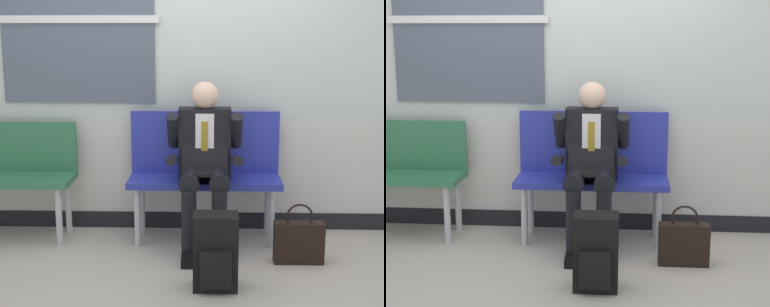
{
  "view_description": "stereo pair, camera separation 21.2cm",
  "coord_description": "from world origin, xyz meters",
  "views": [
    {
      "loc": [
        0.22,
        -4.08,
        1.62
      ],
      "look_at": [
        0.09,
        0.05,
        0.75
      ],
      "focal_mm": 53.38,
      "sensor_mm": 36.0,
      "label": 1
    },
    {
      "loc": [
        0.43,
        -4.07,
        1.62
      ],
      "look_at": [
        0.09,
        0.05,
        0.75
      ],
      "focal_mm": 53.38,
      "sensor_mm": 36.0,
      "label": 2
    }
  ],
  "objects": [
    {
      "name": "ground_plane",
      "position": [
        0.0,
        0.0,
        0.0
      ],
      "size": [
        18.0,
        18.0,
        0.0
      ],
      "primitive_type": "plane",
      "color": "#B2A899"
    },
    {
      "name": "station_wall",
      "position": [
        -0.01,
        0.6,
        1.59
      ],
      "size": [
        5.98,
        0.16,
        3.19
      ],
      "color": "beige",
      "rests_on": "ground"
    },
    {
      "name": "bench_with_person",
      "position": [
        0.19,
        0.33,
        0.59
      ],
      "size": [
        1.19,
        0.42,
        1.01
      ],
      "color": "#28339E",
      "rests_on": "ground"
    },
    {
      "name": "person_seated",
      "position": [
        0.19,
        0.13,
        0.68
      ],
      "size": [
        0.57,
        0.7,
        1.26
      ],
      "color": "black",
      "rests_on": "ground"
    },
    {
      "name": "backpack",
      "position": [
        0.26,
        -0.63,
        0.24
      ],
      "size": [
        0.29,
        0.24,
        0.5
      ],
      "color": "black",
      "rests_on": "ground"
    },
    {
      "name": "handbag",
      "position": [
        0.87,
        -0.18,
        0.16
      ],
      "size": [
        0.36,
        0.11,
        0.44
      ],
      "color": "black",
      "rests_on": "ground"
    }
  ]
}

